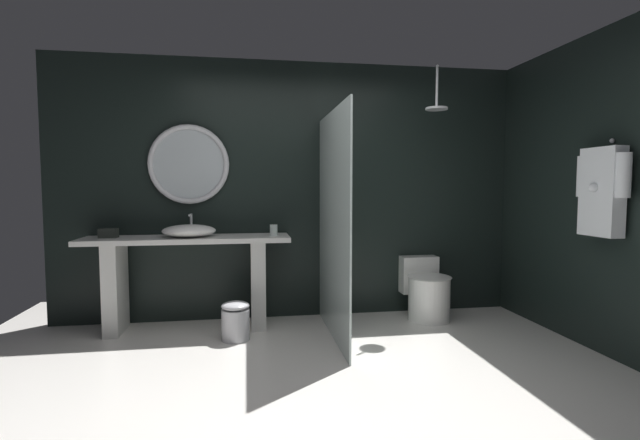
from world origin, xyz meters
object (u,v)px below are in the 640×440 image
Objects in this scene: hanging_bathrobe at (602,189)px; waste_bin at (236,320)px; tumbler_cup at (274,230)px; round_wall_mirror at (189,164)px; vessel_sink at (189,231)px; rain_shower_head at (437,104)px; toilet at (426,292)px; tissue_box at (108,233)px.

hanging_bathrobe reaches higher than waste_bin.
round_wall_mirror reaches higher than tumbler_cup.
rain_shower_head reaches higher than vessel_sink.
hanging_bathrobe is (3.24, -1.23, 0.39)m from vessel_sink.
toilet is at bearing -0.15° from tumbler_cup.
rain_shower_head is 0.56× the size of hanging_bathrobe.
hanging_bathrobe reaches higher than tumbler_cup.
rain_shower_head is (2.37, -0.40, 0.57)m from round_wall_mirror.
vessel_sink is 3.07× the size of tissue_box.
toilet is at bearing 10.80° from waste_bin.
vessel_sink is at bearing 138.67° from waste_bin.
round_wall_mirror reaches higher than toilet.
waste_bin is at bearing -169.20° from toilet.
tissue_box is at bearing 162.18° from hanging_bathrobe.
waste_bin is at bearing 163.15° from hanging_bathrobe.
hanging_bathrobe is at bearing -50.40° from rain_shower_head.
toilet reaches higher than waste_bin.
tissue_box is 0.21× the size of hanging_bathrobe.
vessel_sink is 0.78m from tumbler_cup.
toilet is (-0.91, 1.22, -1.05)m from hanging_bathrobe.
round_wall_mirror is 2.69m from toilet.
vessel_sink is 1.43× the size of waste_bin.
tumbler_cup is 1.68m from toilet.
tissue_box is 0.20× the size of round_wall_mirror.
tissue_box reaches higher than toilet.
hanging_bathrobe is at bearing -26.43° from tumbler_cup.
round_wall_mirror is 1.02× the size of hanging_bathrobe.
tissue_box reaches higher than waste_bin.
waste_bin is at bearing -134.40° from tumbler_cup.
round_wall_mirror is (-0.02, 0.25, 0.63)m from vessel_sink.
vessel_sink is at bearing 179.78° from toilet.
hanging_bathrobe is (2.46, -1.22, 0.40)m from tumbler_cup.
waste_bin is at bearing -20.14° from tissue_box.
rain_shower_head is (3.07, -0.19, 1.22)m from tissue_box.
tumbler_cup reaches higher than tissue_box.
toilet is at bearing 96.34° from rain_shower_head.
round_wall_mirror reaches higher than hanging_bathrobe.
tissue_box is 0.38× the size of rain_shower_head.
toilet is at bearing -1.05° from tissue_box.
tumbler_cup is at bearing -17.83° from round_wall_mirror.
toilet is (2.33, -0.01, -0.66)m from vessel_sink.
tumbler_cup is 0.14× the size of hanging_bathrobe.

